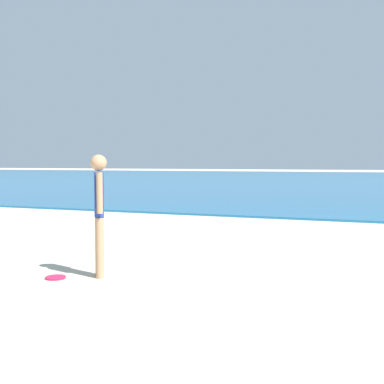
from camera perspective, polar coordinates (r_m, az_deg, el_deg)
name	(u,v)px	position (r m, az deg, el deg)	size (l,w,h in m)	color
water	(339,179)	(42.19, 17.09, 1.47)	(160.00, 60.00, 0.06)	#1E6B9E
person_standing	(99,208)	(6.09, -11.02, -1.85)	(0.24, 0.30, 1.54)	tan
frisbee	(56,278)	(6.27, -15.95, -9.77)	(0.25, 0.25, 0.03)	#E51E4C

